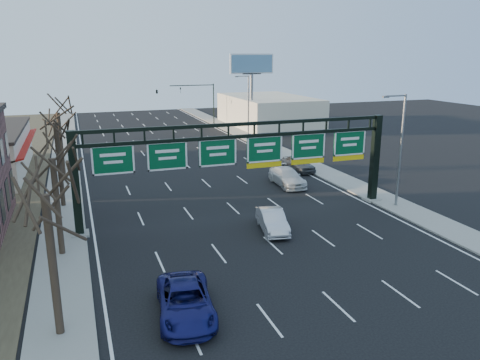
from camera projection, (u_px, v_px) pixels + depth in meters
name	position (u px, v px, depth m)	size (l,w,h in m)	color
ground	(286.00, 258.00, 28.39)	(160.00, 160.00, 0.00)	black
sidewalk_left	(64.00, 190.00, 42.40)	(3.00, 120.00, 0.12)	gray
sidewalk_right	(315.00, 167.00, 50.71)	(3.00, 120.00, 0.12)	gray
lane_markings	(201.00, 178.00, 46.57)	(21.60, 120.00, 0.01)	white
sign_gantry	(243.00, 157.00, 34.51)	(24.60, 1.20, 7.20)	black
building_right_distant	(268.00, 111.00, 79.69)	(12.00, 20.00, 5.00)	beige
tree_near	(42.00, 170.00, 18.65)	(3.60, 3.60, 8.86)	#31251B
tree_gantry	(50.00, 141.00, 26.93)	(3.60, 3.60, 8.48)	#31251B
tree_mid	(54.00, 109.00, 35.82)	(3.60, 3.60, 9.24)	#31251B
tree_far	(57.00, 102.00, 45.01)	(3.60, 3.60, 8.86)	#31251B
streetlight_near	(400.00, 145.00, 36.57)	(2.15, 0.22, 9.00)	slate
streetlight_far	(248.00, 103.00, 67.48)	(2.15, 0.22, 9.00)	slate
billboard_right	(252.00, 73.00, 71.79)	(7.00, 0.50, 12.00)	slate
traffic_signal_mast	(179.00, 93.00, 78.80)	(10.16, 0.54, 7.00)	black
car_blue_suv	(185.00, 301.00, 21.89)	(2.51, 5.45, 1.52)	navy
car_silver_sedan	(272.00, 221.00, 32.53)	(1.57, 4.50, 1.48)	silver
car_white_wagon	(287.00, 177.00, 43.90)	(2.21, 5.43, 1.57)	silver
car_grey_far	(298.00, 164.00, 49.22)	(1.88, 4.66, 1.59)	#424547
car_silver_distant	(169.00, 149.00, 57.14)	(1.53, 4.39, 1.45)	#A4A4A8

